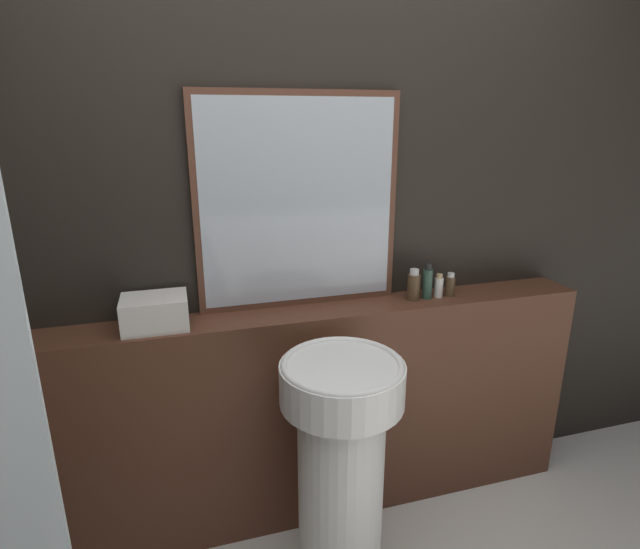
# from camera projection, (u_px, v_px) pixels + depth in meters

# --- Properties ---
(wall_back) EXTENTS (8.00, 0.06, 2.50)m
(wall_back) POSITION_uv_depth(u_px,v_px,m) (310.00, 235.00, 2.06)
(wall_back) COLOR black
(wall_back) RESTS_ON ground_plane
(vanity_counter) EXTENTS (2.35, 0.22, 0.97)m
(vanity_counter) POSITION_uv_depth(u_px,v_px,m) (319.00, 414.00, 2.17)
(vanity_counter) COLOR #512D1E
(vanity_counter) RESTS_ON ground_plane
(pedestal_sink) EXTENTS (0.43, 0.43, 0.93)m
(pedestal_sink) POSITION_uv_depth(u_px,v_px,m) (341.00, 462.00, 1.80)
(pedestal_sink) COLOR white
(pedestal_sink) RESTS_ON ground_plane
(mirror) EXTENTS (0.82, 0.03, 0.85)m
(mirror) POSITION_uv_depth(u_px,v_px,m) (299.00, 203.00, 1.96)
(mirror) COLOR #563323
(mirror) RESTS_ON vanity_counter
(towel_stack) EXTENTS (0.24, 0.18, 0.12)m
(towel_stack) POSITION_uv_depth(u_px,v_px,m) (155.00, 312.00, 1.83)
(towel_stack) COLOR silver
(towel_stack) RESTS_ON vanity_counter
(shampoo_bottle) EXTENTS (0.05, 0.05, 0.14)m
(shampoo_bottle) POSITION_uv_depth(u_px,v_px,m) (414.00, 286.00, 2.11)
(shampoo_bottle) COLOR #4C3823
(shampoo_bottle) RESTS_ON vanity_counter
(conditioner_bottle) EXTENTS (0.04, 0.04, 0.16)m
(conditioner_bottle) POSITION_uv_depth(u_px,v_px,m) (427.00, 282.00, 2.13)
(conditioner_bottle) COLOR #2D4C3D
(conditioner_bottle) RESTS_ON vanity_counter
(lotion_bottle) EXTENTS (0.04, 0.04, 0.10)m
(lotion_bottle) POSITION_uv_depth(u_px,v_px,m) (439.00, 286.00, 2.15)
(lotion_bottle) COLOR white
(lotion_bottle) RESTS_ON vanity_counter
(body_wash_bottle) EXTENTS (0.04, 0.04, 0.10)m
(body_wash_bottle) POSITION_uv_depth(u_px,v_px,m) (450.00, 285.00, 2.17)
(body_wash_bottle) COLOR #4C3823
(body_wash_bottle) RESTS_ON vanity_counter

